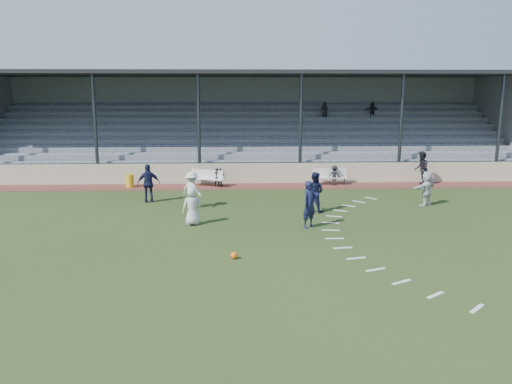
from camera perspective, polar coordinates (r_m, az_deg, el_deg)
ground at (r=18.66m, az=0.30°, el=-5.45°), size 90.00×90.00×0.00m
cinder_track at (r=28.86m, az=-0.63°, el=0.66°), size 34.00×2.00×0.02m
retaining_wall at (r=29.79m, az=-0.69°, el=2.15°), size 34.00×0.18×1.20m
bench_left at (r=28.92m, az=-5.61°, el=1.78°), size 2.00×1.21×0.95m
bench_right at (r=29.58m, az=8.43°, el=1.93°), size 2.00×0.47×0.95m
trash_bin at (r=29.38m, az=-14.21°, el=1.25°), size 0.46×0.46×0.74m
football at (r=16.56m, az=-2.52°, el=-7.26°), size 0.24×0.24×0.24m
player_white_lead at (r=20.63m, az=-7.33°, el=-1.60°), size 0.91×0.74×1.60m
player_navy_lead at (r=20.14m, az=6.14°, el=-1.42°), size 0.83×0.80×1.92m
player_navy_mid at (r=22.80m, az=6.70°, el=-0.01°), size 1.12×1.03×1.84m
player_white_wing at (r=23.60m, az=-7.32°, el=0.23°), size 1.28×1.18×1.73m
player_navy_wing at (r=25.18m, az=-12.17°, el=0.97°), size 1.19×0.70×1.90m
player_white_back at (r=25.30m, az=18.90°, el=0.40°), size 1.56×1.31×1.68m
official at (r=30.61m, az=18.37°, el=2.56°), size 1.03×1.15×1.94m
sub_left_near at (r=28.78m, az=-4.48°, el=1.70°), size 0.44×0.33×1.07m
sub_left_far at (r=28.81m, az=-4.09°, el=1.69°), size 0.65×0.38×1.04m
sub_right at (r=29.47m, az=8.95°, el=1.91°), size 0.85×0.67×1.16m
grandstand at (r=34.26m, az=-0.90°, el=6.08°), size 34.60×9.00×6.61m
penalty_arc at (r=19.28m, az=12.68°, el=-5.16°), size 3.89×14.63×0.01m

